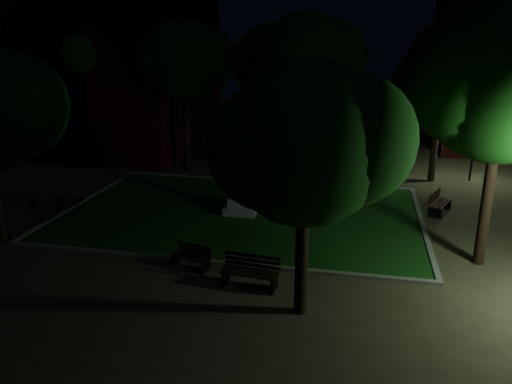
% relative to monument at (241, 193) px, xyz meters
% --- Properties ---
extents(ground, '(80.00, 80.00, 0.00)m').
position_rel_monument_xyz_m(ground, '(0.00, -2.00, -0.96)').
color(ground, '#4B422D').
extents(lawn, '(15.00, 10.00, 0.08)m').
position_rel_monument_xyz_m(lawn, '(0.00, 0.00, -0.92)').
color(lawn, '#134411').
rests_on(lawn, ground).
extents(lawn_kerb, '(15.40, 10.40, 0.12)m').
position_rel_monument_xyz_m(lawn_kerb, '(0.00, 0.00, -0.90)').
color(lawn_kerb, slate).
rests_on(lawn_kerb, ground).
extents(monument, '(1.40, 1.40, 3.20)m').
position_rel_monument_xyz_m(monument, '(0.00, 0.00, 0.00)').
color(monument, gray).
rests_on(monument, lawn).
extents(building_main, '(20.00, 12.00, 15.00)m').
position_rel_monument_xyz_m(building_main, '(-15.86, 11.79, 6.42)').
color(building_main, '#481112').
rests_on(building_main, ground).
extents(tree_north_wl, '(5.38, 4.40, 8.39)m').
position_rel_monument_xyz_m(tree_north_wl, '(-4.64, 6.50, 5.23)').
color(tree_north_wl, black).
rests_on(tree_north_wl, ground).
extents(tree_north_er, '(5.85, 4.78, 8.69)m').
position_rel_monument_xyz_m(tree_north_er, '(2.06, 5.83, 5.33)').
color(tree_north_er, black).
rests_on(tree_north_er, ground).
extents(tree_ne, '(5.34, 4.36, 7.39)m').
position_rel_monument_xyz_m(tree_ne, '(8.85, 7.23, 4.25)').
color(tree_ne, black).
rests_on(tree_ne, ground).
extents(tree_east, '(6.70, 5.47, 9.03)m').
position_rel_monument_xyz_m(tree_east, '(9.23, -3.15, 5.34)').
color(tree_east, black).
rests_on(tree_east, ground).
extents(tree_se, '(5.28, 4.31, 6.98)m').
position_rel_monument_xyz_m(tree_se, '(3.62, -7.58, 3.87)').
color(tree_se, black).
rests_on(tree_se, ground).
extents(tree_nw, '(6.23, 5.09, 9.07)m').
position_rel_monument_xyz_m(tree_nw, '(-10.60, 8.25, 5.57)').
color(tree_nw, black).
rests_on(tree_nw, ground).
extents(tree_far_north, '(5.48, 4.48, 8.31)m').
position_rel_monument_xyz_m(tree_far_north, '(-0.58, 11.07, 5.11)').
color(tree_far_north, black).
rests_on(tree_far_north, ground).
extents(lamppost_nw, '(1.18, 0.28, 4.14)m').
position_rel_monument_xyz_m(lamppost_nw, '(-11.94, 7.30, 1.97)').
color(lamppost_nw, black).
rests_on(lamppost_nw, ground).
extents(lamppost_ne, '(1.18, 0.28, 3.96)m').
position_rel_monument_xyz_m(lamppost_ne, '(10.80, 7.70, 1.86)').
color(lamppost_ne, black).
rests_on(lamppost_ne, ground).
extents(bench_near_left, '(1.48, 0.89, 0.77)m').
position_rel_monument_xyz_m(bench_near_left, '(-0.40, -5.48, -0.59)').
color(bench_near_left, black).
rests_on(bench_near_left, ground).
extents(bench_near_right, '(1.86, 0.81, 0.99)m').
position_rel_monument_xyz_m(bench_near_right, '(1.82, -6.40, -0.49)').
color(bench_near_right, black).
rests_on(bench_near_right, ground).
extents(bench_left_side, '(1.02, 1.47, 0.76)m').
position_rel_monument_xyz_m(bench_left_side, '(-8.97, -0.88, -0.60)').
color(bench_left_side, black).
rests_on(bench_left_side, ground).
extents(bench_right_side, '(1.20, 1.78, 0.93)m').
position_rel_monument_xyz_m(bench_right_side, '(8.44, 1.93, -0.52)').
color(bench_right_side, black).
rests_on(bench_right_side, ground).
extents(bench_far_side, '(1.46, 0.66, 0.77)m').
position_rel_monument_xyz_m(bench_far_side, '(1.71, 6.31, -0.59)').
color(bench_far_side, black).
rests_on(bench_far_side, ground).
extents(bicycle, '(1.91, 0.70, 1.00)m').
position_rel_monument_xyz_m(bicycle, '(-12.24, 4.65, -0.46)').
color(bicycle, black).
rests_on(bicycle, ground).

